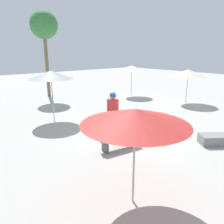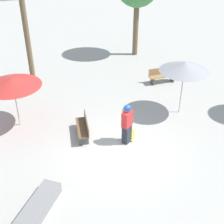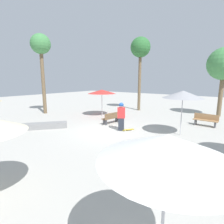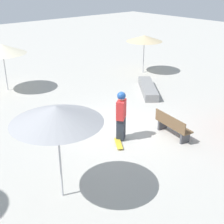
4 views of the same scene
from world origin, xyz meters
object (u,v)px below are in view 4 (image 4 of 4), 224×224
at_px(shade_umbrella_grey, 56,114).
at_px(shade_umbrella_tan, 144,38).
at_px(concrete_ledge, 148,89).
at_px(bench_near, 172,126).
at_px(skateboard, 118,143).
at_px(shade_umbrella_cream, 2,49).
at_px(skater_main, 121,114).

bearing_deg(shade_umbrella_grey, shade_umbrella_tan, -146.36).
xyz_separation_m(concrete_ledge, shade_umbrella_grey, (7.69, 4.08, 2.22)).
bearing_deg(bench_near, skateboard, -102.33).
distance_m(shade_umbrella_tan, shade_umbrella_grey, 12.10).
bearing_deg(shade_umbrella_tan, shade_umbrella_cream, -17.01).
height_order(shade_umbrella_tan, shade_umbrella_grey, shade_umbrella_grey).
bearing_deg(shade_umbrella_tan, shade_umbrella_grey, 33.64).
bearing_deg(bench_near, concrete_ledge, 153.83).
distance_m(bench_near, shade_umbrella_tan, 8.42).
relative_size(skater_main, shade_umbrella_tan, 0.81).
bearing_deg(shade_umbrella_grey, skateboard, -160.58).
relative_size(concrete_ledge, shade_umbrella_tan, 1.19).
distance_m(bench_near, shade_umbrella_cream, 9.28).
relative_size(skater_main, shade_umbrella_cream, 0.77).
bearing_deg(bench_near, shade_umbrella_grey, -77.10).
xyz_separation_m(concrete_ledge, bench_near, (2.79, 3.82, 0.23)).
bearing_deg(concrete_ledge, bench_near, 53.89).
height_order(skater_main, skateboard, skater_main).
height_order(concrete_ledge, shade_umbrella_cream, shade_umbrella_cream).
xyz_separation_m(skater_main, skateboard, (0.36, 0.28, -0.93)).
xyz_separation_m(skater_main, shade_umbrella_tan, (-6.74, -5.38, 1.08)).
relative_size(skateboard, shade_umbrella_cream, 0.33).
distance_m(bench_near, shade_umbrella_grey, 5.30).
height_order(skater_main, shade_umbrella_grey, shade_umbrella_grey).
bearing_deg(bench_near, shade_umbrella_cream, -154.37).
bearing_deg(skater_main, shade_umbrella_grey, -13.39).
bearing_deg(shade_umbrella_cream, skater_main, 96.61).
bearing_deg(shade_umbrella_cream, bench_near, 105.70).
distance_m(concrete_ledge, shade_umbrella_grey, 8.99).
relative_size(concrete_ledge, bench_near, 1.62).
height_order(skater_main, shade_umbrella_cream, shade_umbrella_cream).
xyz_separation_m(skateboard, shade_umbrella_grey, (2.97, 1.05, 2.36)).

